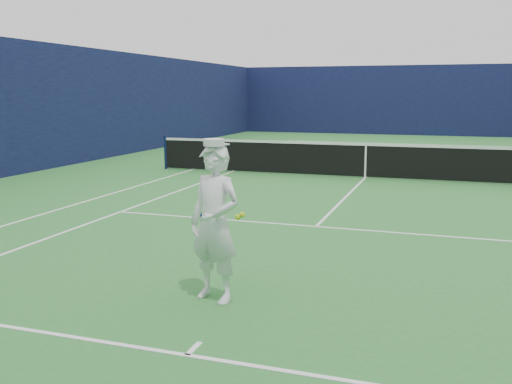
# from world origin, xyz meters

# --- Properties ---
(ground) EXTENTS (80.00, 80.00, 0.00)m
(ground) POSITION_xyz_m (0.00, 0.00, 0.00)
(ground) COLOR #2C732F
(ground) RESTS_ON ground
(court_markings) EXTENTS (11.03, 23.83, 0.01)m
(court_markings) POSITION_xyz_m (0.00, 0.00, 0.00)
(court_markings) COLOR white
(court_markings) RESTS_ON ground
(windscreen_fence) EXTENTS (20.12, 36.12, 4.00)m
(windscreen_fence) POSITION_xyz_m (0.00, 0.00, 2.00)
(windscreen_fence) COLOR #0F143A
(windscreen_fence) RESTS_ON ground
(tennis_net) EXTENTS (12.88, 0.09, 1.07)m
(tennis_net) POSITION_xyz_m (0.00, 0.00, 0.55)
(tennis_net) COLOR #141E4C
(tennis_net) RESTS_ON ground
(tennis_player) EXTENTS (0.77, 0.67, 1.91)m
(tennis_player) POSITION_xyz_m (-0.31, -10.43, 0.93)
(tennis_player) COLOR white
(tennis_player) RESTS_ON ground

